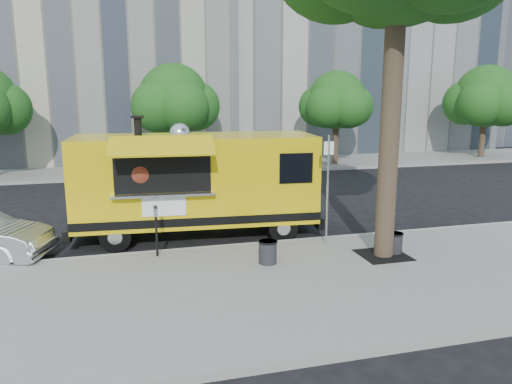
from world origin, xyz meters
TOP-DOWN VIEW (x-y plane):
  - ground at (0.00, 0.00)m, footprint 120.00×120.00m
  - sidewalk at (0.00, -4.00)m, footprint 60.00×6.00m
  - curb at (0.00, -0.93)m, footprint 60.00×0.14m
  - far_sidewalk at (0.00, 13.50)m, footprint 60.00×5.00m
  - building_mid at (12.00, 23.00)m, footprint 20.00×14.00m
  - tree_well at (2.60, -2.80)m, footprint 1.20×1.20m
  - far_tree_b at (-1.00, 12.70)m, footprint 3.60×3.60m
  - far_tree_c at (8.00, 12.40)m, footprint 3.24×3.24m
  - far_tree_d at (18.00, 12.60)m, footprint 3.78×3.78m
  - sign_post at (1.55, -1.55)m, footprint 0.28×0.06m
  - parking_meter at (-3.00, -1.35)m, footprint 0.11×0.11m
  - food_truck at (-1.72, 0.57)m, footprint 7.37×3.61m
  - trash_bin_left at (-0.43, -2.59)m, footprint 0.47×0.47m
  - trash_bin_right at (2.96, -2.70)m, footprint 0.45×0.45m

SIDE VIEW (x-z plane):
  - ground at x=0.00m, z-range 0.00..0.00m
  - sidewalk at x=0.00m, z-range 0.00..0.15m
  - curb at x=0.00m, z-range -0.01..0.15m
  - far_sidewalk at x=0.00m, z-range 0.00..0.15m
  - tree_well at x=2.60m, z-range 0.14..0.17m
  - trash_bin_right at x=2.96m, z-range 0.17..0.71m
  - trash_bin_left at x=-0.43m, z-range 0.17..0.74m
  - parking_meter at x=-3.00m, z-range 0.31..1.65m
  - food_truck at x=-1.72m, z-range -0.11..3.47m
  - sign_post at x=1.55m, z-range 0.35..3.35m
  - far_tree_c at x=8.00m, z-range 1.11..6.32m
  - far_tree_b at x=-1.00m, z-range 1.08..6.58m
  - far_tree_d at x=18.00m, z-range 1.07..6.71m
  - building_mid at x=12.00m, z-range 0.00..20.00m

